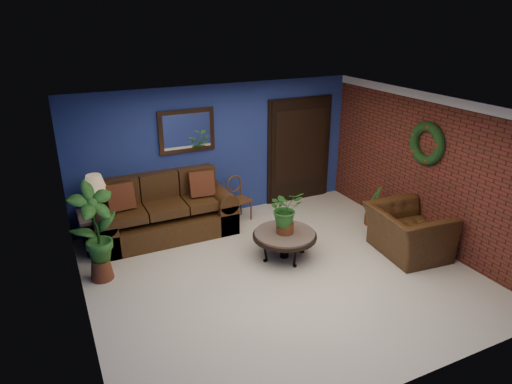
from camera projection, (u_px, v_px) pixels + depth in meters
name	position (u px, v px, depth m)	size (l,w,h in m)	color
floor	(281.00, 274.00, 6.91)	(5.50, 5.50, 0.00)	beige
wall_back	(218.00, 152.00, 8.54)	(5.50, 0.04, 2.50)	navy
wall_left	(76.00, 236.00, 5.34)	(0.04, 5.00, 2.50)	navy
wall_right_brick	(428.00, 170.00, 7.55)	(0.04, 5.00, 2.50)	maroon
ceiling	(284.00, 110.00, 5.98)	(5.50, 5.00, 0.02)	silver
crown_molding	(437.00, 99.00, 7.10)	(0.03, 5.00, 0.14)	white
wall_mirror	(187.00, 131.00, 8.09)	(1.02, 0.06, 0.77)	#452915
closet_door	(299.00, 151.00, 9.29)	(1.44, 0.06, 2.18)	black
wreath	(427.00, 144.00, 7.40)	(0.72, 0.72, 0.16)	black
sofa	(163.00, 215.00, 8.04)	(2.41, 1.04, 1.08)	#492D14
coffee_table	(285.00, 236.00, 7.24)	(1.02, 1.02, 0.44)	#57514C
end_table	(100.00, 221.00, 7.53)	(0.68, 0.68, 0.62)	#57514C
table_lamp	(95.00, 190.00, 7.32)	(0.38, 0.38, 0.64)	#452915
side_chair	(237.00, 195.00, 8.58)	(0.44, 0.44, 0.85)	brown
armchair	(408.00, 232.00, 7.36)	(1.19, 1.04, 0.78)	#492D14
coffee_plant	(285.00, 210.00, 7.08)	(0.53, 0.47, 0.71)	brown
floor_plant	(373.00, 206.00, 8.37)	(0.39, 0.35, 0.74)	brown
tall_plant	(96.00, 229.00, 6.49)	(0.77, 0.65, 1.51)	brown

